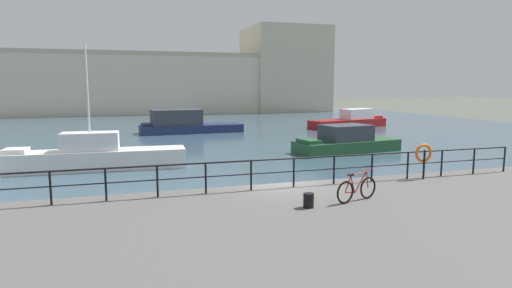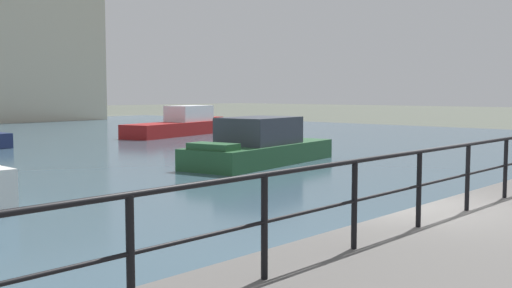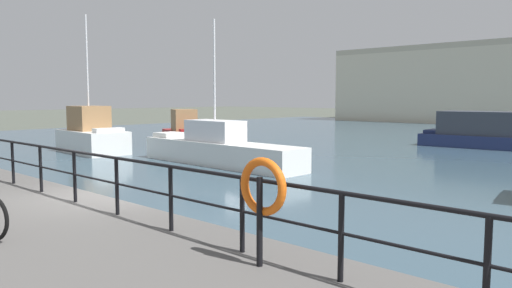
# 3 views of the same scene
# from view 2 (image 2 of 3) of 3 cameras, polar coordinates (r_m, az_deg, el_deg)

# --- Properties ---
(ground_plane) EXTENTS (240.00, 240.00, 0.00)m
(ground_plane) POSITION_cam_2_polar(r_m,az_deg,el_deg) (10.55, 14.81, -11.23)
(ground_plane) COLOR #4C5147
(moored_blue_motorboat) EXTENTS (7.92, 3.75, 1.91)m
(moored_blue_motorboat) POSITION_cam_2_polar(r_m,az_deg,el_deg) (24.67, 0.36, -0.19)
(moored_blue_motorboat) COLOR #23512D
(moored_blue_motorboat) RESTS_ON water_basin
(moored_white_yacht) EXTENTS (9.80, 4.48, 2.01)m
(moored_white_yacht) POSITION_cam_2_polar(r_m,az_deg,el_deg) (42.15, -7.03, 1.84)
(moored_white_yacht) COLOR maroon
(moored_white_yacht) RESTS_ON water_basin
(quay_railing) EXTENTS (20.90, 0.07, 1.08)m
(quay_railing) POSITION_cam_2_polar(r_m,az_deg,el_deg) (9.35, 17.40, -2.26)
(quay_railing) COLOR black
(quay_railing) RESTS_ON quay_promenade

